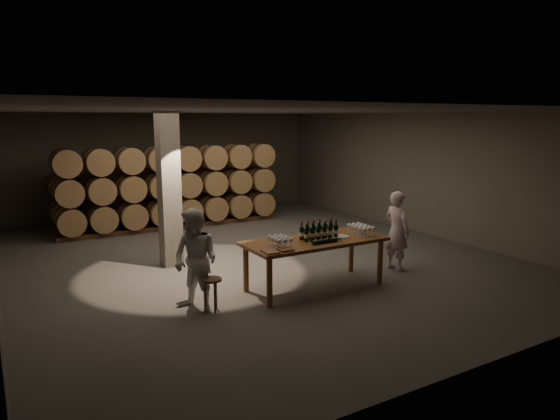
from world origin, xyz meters
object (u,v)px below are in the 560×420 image
tasting_table (315,245)px  person_man (397,231)px  notebook_near (286,250)px  person_woman (196,260)px  plate (341,236)px  stool (212,284)px  bottle_cluster (319,232)px

tasting_table → person_man: person_man is taller
notebook_near → person_man: person_man is taller
person_woman → tasting_table: bearing=60.4°
plate → notebook_near: size_ratio=1.37×
tasting_table → stool: bearing=-176.8°
bottle_cluster → person_woman: size_ratio=0.44×
bottle_cluster → notebook_near: (-0.96, -0.43, -0.10)m
notebook_near → stool: (-1.20, 0.28, -0.47)m
bottle_cluster → person_man: 1.96m
person_woman → plate: bearing=59.2°
stool → person_woman: size_ratio=0.33×
notebook_near → person_woman: (-1.40, 0.44, -0.08)m
person_woman → stool: bearing=23.6°
plate → person_man: bearing=5.5°
tasting_table → notebook_near: notebook_near is taller
stool → person_woman: person_woman is taller
stool → person_woman: 0.46m
bottle_cluster → stool: (-2.17, -0.15, -0.58)m
notebook_near → plate: bearing=13.3°
plate → stool: bearing=-178.9°
plate → stool: plate is taller
notebook_near → person_woman: 1.47m
person_man → person_woman: 4.31m
notebook_near → stool: bearing=166.7°
notebook_near → stool: size_ratio=0.42×
tasting_table → stool: (-2.06, -0.12, -0.35)m
plate → stool: (-2.58, -0.05, -0.47)m
plate → person_man: (1.53, 0.15, -0.10)m
stool → person_man: size_ratio=0.33×
tasting_table → person_woman: size_ratio=1.57×
tasting_table → bottle_cluster: bearing=16.1°
notebook_near → person_man: size_ratio=0.14×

